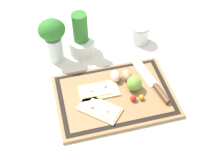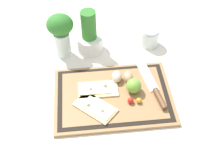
% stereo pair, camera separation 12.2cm
% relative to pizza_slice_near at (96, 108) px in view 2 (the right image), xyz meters
% --- Properties ---
extents(ground_plane, '(6.00, 6.00, 0.00)m').
position_rel_pizza_slice_near_xyz_m(ground_plane, '(0.07, 0.06, -0.02)').
color(ground_plane, silver).
extents(cutting_board, '(0.46, 0.33, 0.02)m').
position_rel_pizza_slice_near_xyz_m(cutting_board, '(0.07, 0.06, -0.01)').
color(cutting_board, '#997047').
rests_on(cutting_board, ground_plane).
extents(pizza_slice_near, '(0.17, 0.17, 0.02)m').
position_rel_pizza_slice_near_xyz_m(pizza_slice_near, '(0.00, 0.00, 0.00)').
color(pizza_slice_near, beige).
rests_on(pizza_slice_near, cutting_board).
extents(pizza_slice_far, '(0.16, 0.09, 0.02)m').
position_rel_pizza_slice_near_xyz_m(pizza_slice_far, '(0.01, 0.09, 0.00)').
color(pizza_slice_far, beige).
rests_on(pizza_slice_far, cutting_board).
extents(knife, '(0.08, 0.29, 0.02)m').
position_rel_pizza_slice_near_xyz_m(knife, '(0.24, 0.06, 0.00)').
color(knife, silver).
rests_on(knife, cutting_board).
extents(egg_brown, '(0.04, 0.05, 0.04)m').
position_rel_pizza_slice_near_xyz_m(egg_brown, '(0.14, 0.13, 0.01)').
color(egg_brown, tan).
rests_on(egg_brown, cutting_board).
extents(egg_pink, '(0.04, 0.05, 0.04)m').
position_rel_pizza_slice_near_xyz_m(egg_pink, '(0.10, 0.14, 0.01)').
color(egg_pink, beige).
rests_on(egg_pink, cutting_board).
extents(lime, '(0.06, 0.06, 0.06)m').
position_rel_pizza_slice_near_xyz_m(lime, '(0.15, 0.07, 0.02)').
color(lime, '#70A838').
rests_on(lime, cutting_board).
extents(cherry_tomato_red, '(0.02, 0.02, 0.02)m').
position_rel_pizza_slice_near_xyz_m(cherry_tomato_red, '(0.13, 0.01, 0.01)').
color(cherry_tomato_red, red).
rests_on(cherry_tomato_red, cutting_board).
extents(cherry_tomato_yellow, '(0.02, 0.02, 0.02)m').
position_rel_pizza_slice_near_xyz_m(cherry_tomato_yellow, '(0.16, 0.01, 0.01)').
color(cherry_tomato_yellow, gold).
rests_on(cherry_tomato_yellow, cutting_board).
extents(herb_pot, '(0.12, 0.12, 0.20)m').
position_rel_pizza_slice_near_xyz_m(herb_pot, '(-0.00, 0.35, 0.05)').
color(herb_pot, white).
rests_on(herb_pot, ground_plane).
extents(sauce_jar, '(0.08, 0.08, 0.09)m').
position_rel_pizza_slice_near_xyz_m(sauce_jar, '(0.27, 0.36, 0.02)').
color(sauce_jar, silver).
rests_on(sauce_jar, ground_plane).
extents(herb_glass, '(0.11, 0.10, 0.21)m').
position_rel_pizza_slice_near_xyz_m(herb_glass, '(-0.12, 0.34, 0.10)').
color(herb_glass, silver).
rests_on(herb_glass, ground_plane).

